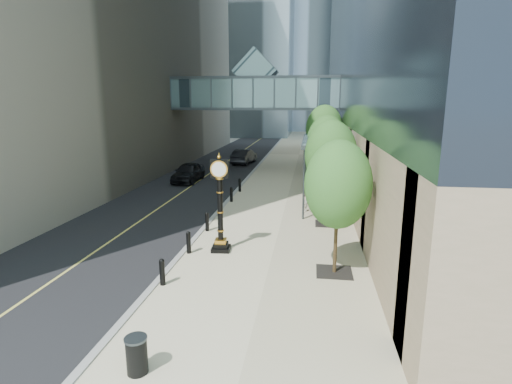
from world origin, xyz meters
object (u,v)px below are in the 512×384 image
(street_clock, at_px, (220,210))
(trash_bin, at_px, (137,356))
(pedestrian, at_px, (308,198))
(car_far, at_px, (244,156))
(car_near, at_px, (188,172))

(street_clock, distance_m, trash_bin, 8.61)
(pedestrian, bearing_deg, trash_bin, 55.70)
(car_far, bearing_deg, trash_bin, 103.18)
(pedestrian, bearing_deg, car_far, -89.80)
(pedestrian, height_order, car_near, pedestrian)
(trash_bin, xyz_separation_m, pedestrian, (3.97, 15.79, 0.36))
(street_clock, distance_m, car_near, 17.10)
(trash_bin, bearing_deg, car_near, 104.44)
(pedestrian, distance_m, car_near, 13.30)
(car_near, bearing_deg, trash_bin, -74.21)
(trash_bin, distance_m, pedestrian, 16.29)
(trash_bin, bearing_deg, street_clock, 88.79)
(trash_bin, bearing_deg, pedestrian, 75.88)
(trash_bin, distance_m, car_near, 25.08)
(trash_bin, xyz_separation_m, car_far, (-3.27, 35.28, 0.31))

